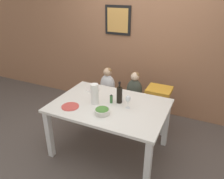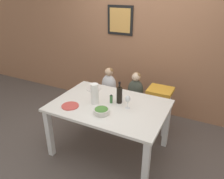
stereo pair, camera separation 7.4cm
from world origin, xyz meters
name	(u,v)px [view 1 (the left image)]	position (x,y,z in m)	size (l,w,h in m)	color
ground_plane	(110,149)	(0.00, 0.00, 0.00)	(14.00, 14.00, 0.00)	#564C47
wall_back	(145,36)	(0.00, 1.36, 1.35)	(10.00, 0.09, 2.70)	#9E6B4C
dining_table	(110,111)	(0.00, 0.00, 0.64)	(1.45, 1.00, 0.73)	white
chair_far_left	(108,98)	(-0.41, 0.77, 0.37)	(0.42, 0.39, 0.44)	silver
chair_far_center	(134,104)	(0.06, 0.77, 0.37)	(0.42, 0.39, 0.44)	silver
chair_right_highchair	(159,98)	(0.46, 0.77, 0.57)	(0.36, 0.33, 0.73)	silver
person_child_left	(108,82)	(-0.41, 0.77, 0.67)	(0.26, 0.18, 0.47)	silver
person_child_center	(135,87)	(0.06, 0.77, 0.67)	(0.26, 0.18, 0.47)	#3D4238
wine_bottle	(119,94)	(0.09, 0.10, 0.85)	(0.07, 0.07, 0.29)	black
paper_towel_roll	(95,94)	(-0.18, -0.05, 0.87)	(0.10, 0.10, 0.27)	white
wine_glass_near	(128,99)	(0.24, 0.02, 0.85)	(0.06, 0.06, 0.17)	white
salad_bowl_large	(102,111)	(0.02, -0.24, 0.77)	(0.19, 0.19, 0.08)	silver
dinner_plate_front_left	(70,106)	(-0.42, -0.27, 0.74)	(0.22, 0.22, 0.01)	#D14C47
dinner_plate_back_left	(93,89)	(-0.42, 0.31, 0.74)	(0.22, 0.22, 0.01)	silver
condiment_bottle_hot_sauce	(111,99)	(0.00, 0.05, 0.79)	(0.04, 0.04, 0.12)	#336633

